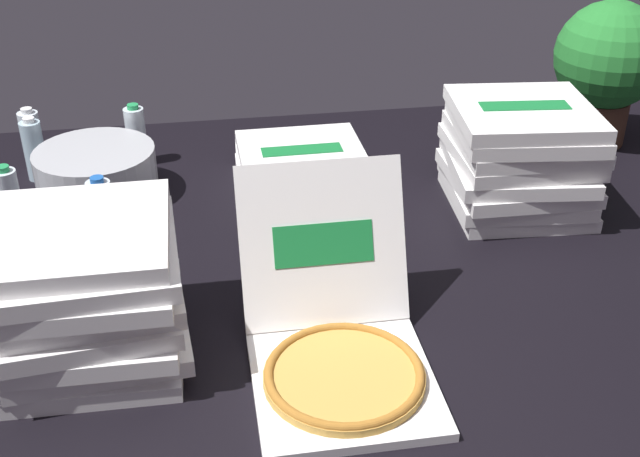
% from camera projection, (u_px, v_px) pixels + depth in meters
% --- Properties ---
extents(ground_plane, '(3.20, 2.40, 0.02)m').
position_uv_depth(ground_plane, '(330.00, 301.00, 1.96)').
color(ground_plane, black).
extents(open_pizza_box, '(0.38, 0.55, 0.37)m').
position_uv_depth(open_pizza_box, '(338.00, 341.00, 1.69)').
color(open_pizza_box, white).
rests_on(open_pizza_box, ground_plane).
extents(pizza_stack_left_far, '(0.40, 0.41, 0.12)m').
position_uv_depth(pizza_stack_left_far, '(300.00, 168.00, 2.45)').
color(pizza_stack_left_far, white).
rests_on(pizza_stack_left_far, ground_plane).
extents(pizza_stack_left_mid, '(0.43, 0.43, 0.32)m').
position_uv_depth(pizza_stack_left_mid, '(519.00, 158.00, 2.28)').
color(pizza_stack_left_mid, white).
rests_on(pizza_stack_left_mid, ground_plane).
extents(pizza_stack_right_near, '(0.43, 0.43, 0.32)m').
position_uv_depth(pizza_stack_right_near, '(88.00, 294.00, 1.68)').
color(pizza_stack_right_near, white).
rests_on(pizza_stack_right_near, ground_plane).
extents(ice_bucket, '(0.36, 0.36, 0.15)m').
position_uv_depth(ice_bucket, '(97.00, 173.00, 2.38)').
color(ice_bucket, '#B7BABF').
rests_on(ice_bucket, ground_plane).
extents(water_bottle_0, '(0.07, 0.07, 0.21)m').
position_uv_depth(water_bottle_0, '(10.00, 202.00, 2.18)').
color(water_bottle_0, white).
rests_on(water_bottle_0, ground_plane).
extents(water_bottle_1, '(0.07, 0.07, 0.21)m').
position_uv_depth(water_bottle_1, '(32.00, 140.00, 2.54)').
color(water_bottle_1, white).
rests_on(water_bottle_1, ground_plane).
extents(water_bottle_2, '(0.07, 0.07, 0.21)m').
position_uv_depth(water_bottle_2, '(136.00, 136.00, 2.57)').
color(water_bottle_2, white).
rests_on(water_bottle_2, ground_plane).
extents(water_bottle_3, '(0.07, 0.07, 0.21)m').
position_uv_depth(water_bottle_3, '(102.00, 213.00, 2.12)').
color(water_bottle_3, white).
rests_on(water_bottle_3, ground_plane).
extents(water_bottle_5, '(0.07, 0.07, 0.21)m').
position_uv_depth(water_bottle_5, '(34.00, 150.00, 2.47)').
color(water_bottle_5, silver).
rests_on(water_bottle_5, ground_plane).
extents(potted_plant, '(0.36, 0.36, 0.49)m').
position_uv_depth(potted_plant, '(608.00, 63.00, 2.64)').
color(potted_plant, '#513323').
rests_on(potted_plant, ground_plane).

